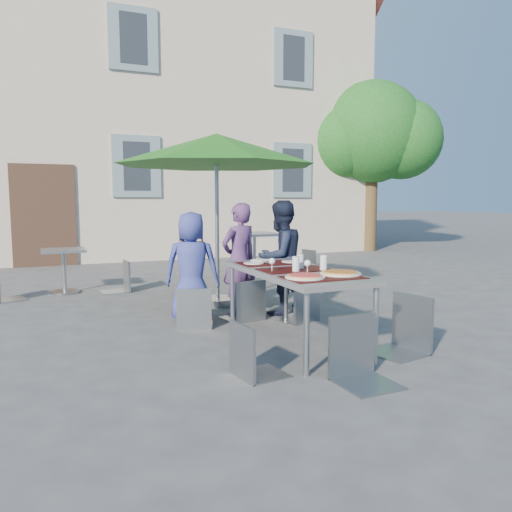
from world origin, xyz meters
name	(u,v)px	position (x,y,z in m)	size (l,w,h in m)	color
ground	(277,350)	(0.00, 0.00, 0.00)	(90.00, 90.00, 0.00)	#414143
building	(111,84)	(0.00, 11.50, 4.85)	(13.60, 8.20, 11.10)	#BDAD98
tree	(373,134)	(6.55, 7.54, 3.25)	(3.60, 3.00, 4.70)	#4F3B21
dining_table	(295,275)	(0.25, 0.13, 0.70)	(0.80, 1.85, 0.76)	#404044
pizza_near_left	(305,276)	(0.08, -0.40, 0.77)	(0.35, 0.35, 0.03)	white
pizza_near_right	(341,273)	(0.48, -0.34, 0.77)	(0.38, 0.38, 0.03)	white
glassware	(303,263)	(0.29, 0.03, 0.83)	(0.56, 0.39, 0.15)	silver
place_settings	(269,261)	(0.26, 0.76, 0.76)	(0.70, 0.46, 0.01)	white
child_0	(192,267)	(-0.44, 1.40, 0.65)	(0.64, 0.42, 1.31)	#323B8C
child_1	(239,260)	(0.20, 1.50, 0.70)	(0.51, 0.34, 1.40)	#533267
child_2	(280,257)	(0.71, 1.39, 0.72)	(0.70, 0.40, 1.43)	#181F36
chair_0	(194,283)	(-0.49, 1.12, 0.51)	(0.50, 0.50, 0.88)	gray
chair_1	(246,275)	(0.16, 1.20, 0.55)	(0.49, 0.50, 0.94)	#91989C
chair_2	(301,274)	(0.74, 0.91, 0.58)	(0.56, 0.56, 0.98)	gray
chair_3	(252,317)	(-0.51, -0.59, 0.50)	(0.44, 0.43, 0.86)	gray
chair_4	(406,289)	(1.08, -0.53, 0.61)	(0.54, 0.54, 1.03)	gray
chair_5	(361,309)	(0.25, -1.00, 0.58)	(0.45, 0.45, 0.99)	gray
patio_umbrella	(216,151)	(0.15, 2.22, 2.09)	(2.70, 2.70, 2.32)	#9C9FA4
cafe_table_0	(64,265)	(-1.76, 3.95, 0.45)	(0.64, 0.64, 0.68)	#9C9FA4
bg_chair_l_0	(2,266)	(-2.59, 3.65, 0.51)	(0.49, 0.49, 0.88)	gray
bg_chair_r_0	(120,258)	(-0.94, 3.74, 0.54)	(0.44, 0.43, 0.92)	#94989F
cafe_table_1	(254,245)	(1.51, 4.13, 0.61)	(0.78, 0.78, 0.84)	#9C9FA4
bg_chair_l_1	(244,249)	(1.37, 4.29, 0.54)	(0.54, 0.53, 0.92)	gray
bg_chair_r_1	(305,248)	(2.70, 4.36, 0.51)	(0.47, 0.46, 0.87)	gray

